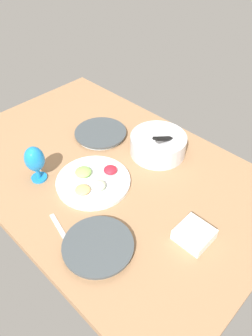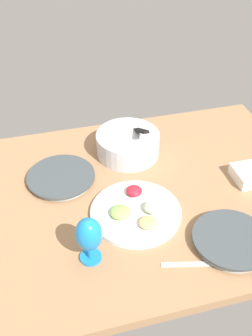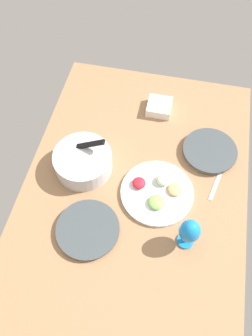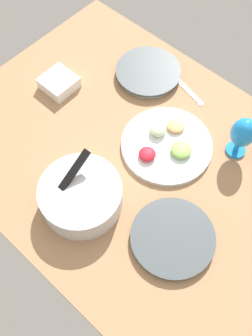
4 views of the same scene
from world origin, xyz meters
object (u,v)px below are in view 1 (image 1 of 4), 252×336
(mixing_bowl, at_px, (158,144))
(fruit_platter, at_px, (93,181))
(dinner_plate_right, at_px, (98,247))
(square_bowl_white, at_px, (194,234))
(dinner_plate_left, at_px, (101,133))
(hurricane_glass_blue, at_px, (35,160))

(mixing_bowl, relative_size, fruit_platter, 0.82)
(dinner_plate_right, relative_size, square_bowl_white, 2.11)
(dinner_plate_right, bearing_deg, dinner_plate_left, 137.05)
(dinner_plate_right, distance_m, fruit_platter, 0.35)
(dinner_plate_left, relative_size, dinner_plate_right, 1.03)
(dinner_plate_left, bearing_deg, hurricane_glass_blue, -84.34)
(dinner_plate_right, height_order, fruit_platter, fruit_platter)
(dinner_plate_left, xyz_separation_m, dinner_plate_right, (0.52, -0.48, 0.00))
(fruit_platter, distance_m, hurricane_glass_blue, 0.27)
(dinner_plate_right, xyz_separation_m, hurricane_glass_blue, (-0.48, 0.06, 0.10))
(hurricane_glass_blue, xyz_separation_m, square_bowl_white, (0.70, 0.23, -0.08))
(dinner_plate_right, bearing_deg, hurricane_glass_blue, 172.58)
(mixing_bowl, xyz_separation_m, hurricane_glass_blue, (-0.27, -0.53, 0.06))
(hurricane_glass_blue, bearing_deg, mixing_bowl, 62.84)
(mixing_bowl, height_order, hurricane_glass_blue, hurricane_glass_blue)
(hurricane_glass_blue, relative_size, square_bowl_white, 1.42)
(dinner_plate_left, distance_m, square_bowl_white, 0.77)
(mixing_bowl, height_order, fruit_platter, mixing_bowl)
(mixing_bowl, height_order, square_bowl_white, mixing_bowl)
(dinner_plate_right, bearing_deg, mixing_bowl, 109.45)
(dinner_plate_right, distance_m, hurricane_glass_blue, 0.49)
(dinner_plate_right, height_order, mixing_bowl, mixing_bowl)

